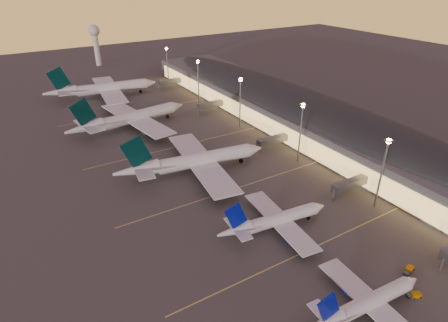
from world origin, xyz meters
TOP-DOWN VIEW (x-y plane):
  - ground at (0.00, 0.00)m, footprint 700.00×700.00m
  - airliner_narrow_south at (-3.73, -28.91)m, footprint 35.15×31.48m
  - airliner_narrow_north at (-2.18, 8.02)m, footprint 38.85×34.91m
  - airliner_wide_near at (-6.90, 54.43)m, footprint 62.22×57.22m
  - airliner_wide_mid at (-13.16, 112.90)m, footprint 64.95×59.78m
  - airliner_wide_far at (-10.86, 171.12)m, footprint 69.02×63.28m
  - terminal_building at (61.84, 72.47)m, footprint 56.35×255.00m
  - light_masts at (36.00, 65.00)m, footprint 2.20×217.20m
  - radar_tower at (10.00, 260.00)m, footprint 9.00×9.00m
  - lane_markings at (0.00, 40.00)m, footprint 90.00×180.36m
  - baggage_tug_a at (11.48, -32.05)m, footprint 3.78×2.66m
  - baggage_tug_b at (17.98, -25.90)m, footprint 4.35×2.53m

SIDE VIEW (x-z plane):
  - ground at x=0.00m, z-range 0.00..0.00m
  - lane_markings at x=0.00m, z-range 0.01..0.01m
  - baggage_tug_a at x=11.48m, z-range -0.05..1.01m
  - baggage_tug_b at x=17.98m, z-range -0.05..1.17m
  - airliner_narrow_south at x=-3.73m, z-range -3.03..9.52m
  - airliner_narrow_north at x=-2.18m, z-range -3.35..10.52m
  - airliner_wide_near at x=-6.90m, z-range -4.83..15.09m
  - airliner_wide_mid at x=-13.16m, z-range -5.05..15.76m
  - airliner_wide_far at x=-10.86m, z-range -5.35..16.72m
  - terminal_building at x=61.84m, z-range 0.05..17.51m
  - light_masts at x=36.00m, z-range 4.60..30.50m
  - radar_tower at x=10.00m, z-range 5.62..38.12m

